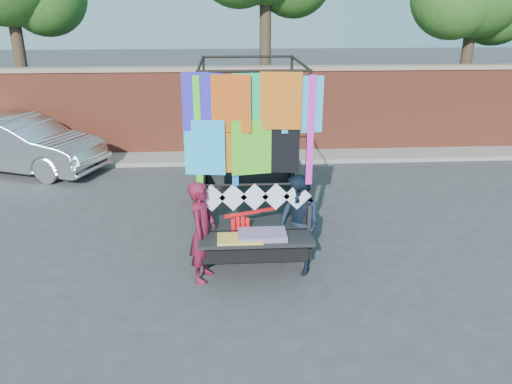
{
  "coord_description": "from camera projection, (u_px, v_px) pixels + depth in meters",
  "views": [
    {
      "loc": [
        -0.28,
        -7.87,
        4.33
      ],
      "look_at": [
        0.21,
        0.05,
        1.32
      ],
      "focal_mm": 35.0,
      "sensor_mm": 36.0,
      "label": 1
    }
  ],
  "objects": [
    {
      "name": "man",
      "position": [
        298.0,
        225.0,
        8.33
      ],
      "size": [
        0.98,
        1.04,
        1.71
      ],
      "primitive_type": "imported",
      "rotation": [
        0.0,
        0.0,
        -1.05
      ],
      "color": "#131E30",
      "rests_on": "ground"
    },
    {
      "name": "sedan",
      "position": [
        21.0,
        144.0,
        13.51
      ],
      "size": [
        4.85,
        3.11,
        1.51
      ],
      "primitive_type": "imported",
      "rotation": [
        0.0,
        0.0,
        1.21
      ],
      "color": "silver",
      "rests_on": "ground"
    },
    {
      "name": "woman",
      "position": [
        202.0,
        232.0,
        8.09
      ],
      "size": [
        0.57,
        0.71,
        1.71
      ],
      "primitive_type": "imported",
      "rotation": [
        0.0,
        0.0,
        1.29
      ],
      "color": "maroon",
      "rests_on": "ground"
    },
    {
      "name": "ground",
      "position": [
        244.0,
        262.0,
        8.9
      ],
      "size": [
        90.0,
        90.0,
        0.0
      ],
      "primitive_type": "plane",
      "color": "#38383A",
      "rests_on": "ground"
    },
    {
      "name": "streamer_bundle",
      "position": [
        245.0,
        223.0,
        8.15
      ],
      "size": [
        0.89,
        0.37,
        0.65
      ],
      "color": "#FF0D11",
      "rests_on": "ground"
    },
    {
      "name": "brick_wall",
      "position": [
        235.0,
        110.0,
        14.96
      ],
      "size": [
        30.0,
        0.45,
        2.61
      ],
      "color": "#9C412D",
      "rests_on": "ground"
    },
    {
      "name": "pickup_truck",
      "position": [
        247.0,
        175.0,
        10.72
      ],
      "size": [
        2.16,
        5.42,
        3.41
      ],
      "color": "black",
      "rests_on": "ground"
    },
    {
      "name": "curb",
      "position": [
        236.0,
        157.0,
        14.76
      ],
      "size": [
        30.0,
        1.2,
        0.12
      ],
      "primitive_type": "cube",
      "color": "gray",
      "rests_on": "ground"
    }
  ]
}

